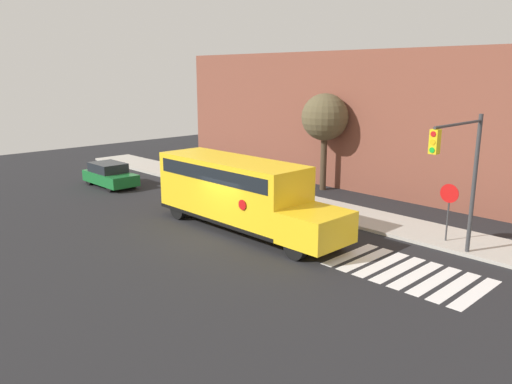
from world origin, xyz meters
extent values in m
plane|color=black|center=(0.00, 0.00, 0.00)|extent=(60.00, 60.00, 0.00)
cube|color=#B2ADA3|center=(0.00, 6.50, 0.07)|extent=(44.00, 3.00, 0.15)
cube|color=brown|center=(0.00, 13.00, 4.12)|extent=(32.00, 4.00, 8.25)
cube|color=white|center=(5.40, 2.00, 0.00)|extent=(0.50, 3.20, 0.01)
cube|color=white|center=(6.10, 2.00, 0.00)|extent=(0.50, 3.20, 0.01)
cube|color=white|center=(6.80, 2.00, 0.00)|extent=(0.50, 3.20, 0.01)
cube|color=white|center=(7.50, 2.00, 0.00)|extent=(0.50, 3.20, 0.01)
cube|color=white|center=(8.20, 2.00, 0.00)|extent=(0.50, 3.20, 0.01)
cube|color=white|center=(8.90, 2.00, 0.00)|extent=(0.50, 3.20, 0.01)
cube|color=white|center=(9.60, 2.00, 0.00)|extent=(0.50, 3.20, 0.01)
cube|color=white|center=(10.30, 2.00, 0.00)|extent=(0.50, 3.20, 0.01)
cube|color=yellow|center=(-0.70, 1.13, 1.81)|extent=(7.81, 2.50, 2.73)
cube|color=yellow|center=(4.32, 1.13, 1.08)|extent=(2.23, 2.50, 1.27)
cube|color=black|center=(-0.70, 1.13, 0.53)|extent=(7.81, 2.54, 0.16)
cube|color=black|center=(-0.70, 1.13, 2.63)|extent=(7.18, 2.53, 0.64)
cylinder|color=red|center=(1.45, -0.16, 1.68)|extent=(0.44, 0.02, 0.44)
cylinder|color=black|center=(4.21, 2.21, 0.50)|extent=(1.00, 0.30, 1.00)
cylinder|color=black|center=(4.21, 0.05, 0.50)|extent=(1.00, 0.30, 1.00)
cylinder|color=black|center=(-3.40, 2.21, 0.50)|extent=(1.00, 0.30, 1.00)
cylinder|color=black|center=(-3.40, 0.05, 0.50)|extent=(1.00, 0.30, 1.00)
cube|color=#196B2D|center=(-12.26, 1.18, 0.56)|extent=(4.05, 1.80, 0.68)
cube|color=#1E2328|center=(-12.50, 1.18, 1.18)|extent=(2.27, 1.66, 0.57)
cylinder|color=black|center=(-10.92, 1.96, 0.32)|extent=(0.64, 0.22, 0.64)
cylinder|color=black|center=(-10.92, 0.40, 0.32)|extent=(0.64, 0.22, 0.64)
cylinder|color=black|center=(-13.60, 1.96, 0.32)|extent=(0.64, 0.22, 0.64)
cylinder|color=black|center=(-13.60, 0.40, 0.32)|extent=(0.64, 0.22, 0.64)
cylinder|color=#38383A|center=(7.38, 5.92, 1.11)|extent=(0.07, 0.07, 2.22)
cylinder|color=red|center=(7.38, 5.88, 2.18)|extent=(0.78, 0.03, 0.78)
cylinder|color=#38383A|center=(8.57, 5.28, 2.75)|extent=(0.16, 0.16, 5.50)
cylinder|color=#38383A|center=(8.57, 3.49, 5.25)|extent=(0.10, 3.57, 0.10)
cube|color=yellow|center=(8.57, 1.81, 4.80)|extent=(0.28, 0.28, 0.80)
cylinder|color=red|center=(8.57, 1.66, 5.06)|extent=(0.18, 0.02, 0.18)
cylinder|color=#EAB214|center=(8.57, 1.66, 4.80)|extent=(0.18, 0.02, 0.18)
cylinder|color=green|center=(8.57, 1.66, 4.54)|extent=(0.18, 0.02, 0.18)
cylinder|color=#423323|center=(-2.45, 10.08, 1.79)|extent=(0.38, 0.38, 3.58)
sphere|color=brown|center=(-2.45, 10.08, 4.42)|extent=(2.79, 2.79, 2.79)
camera|label=1|loc=(16.10, -13.51, 6.98)|focal=35.00mm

